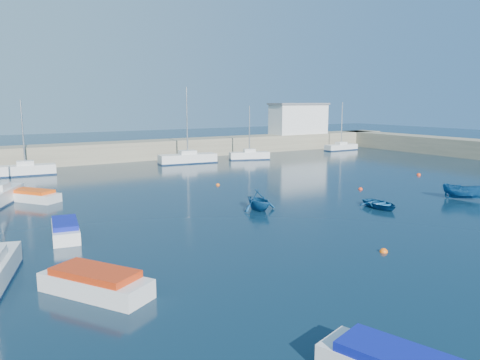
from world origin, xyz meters
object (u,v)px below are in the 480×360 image
harbor_office (298,119)px  motorboat_2 (32,196)px  motorboat_0 (95,283)px  motorboat_1 (65,229)px  sailboat_3 (0,196)px  sailboat_5 (26,170)px  dinghy_center (380,204)px  sailboat_8 (341,147)px  sailboat_7 (249,155)px  sailboat_6 (188,158)px  dinghy_right (465,192)px  dinghy_left (258,200)px

harbor_office → motorboat_2: bearing=-154.0°
motorboat_0 → motorboat_1: 9.63m
sailboat_3 → sailboat_5: size_ratio=1.00×
sailboat_3 → dinghy_center: (24.89, -17.41, -0.32)m
harbor_office → motorboat_1: 57.90m
sailboat_8 → motorboat_1: 58.36m
sailboat_3 → sailboat_7: (32.90, 13.68, -0.05)m
sailboat_6 → sailboat_8: sailboat_6 is taller
sailboat_3 → dinghy_right: 38.41m
harbor_office → dinghy_center: 46.28m
sailboat_8 → dinghy_left: size_ratio=2.70×
sailboat_5 → sailboat_7: 29.08m
sailboat_5 → motorboat_2: sailboat_5 is taller
sailboat_8 → dinghy_center: sailboat_8 is taller
motorboat_1 → motorboat_0: bearing=-85.3°
dinghy_left → dinghy_right: 17.95m
dinghy_center → dinghy_left: 9.51m
sailboat_3 → harbor_office: bearing=50.1°
sailboat_5 → dinghy_left: size_ratio=2.80×
motorboat_1 → dinghy_center: bearing=-2.8°
harbor_office → sailboat_8: bearing=-51.5°
motorboat_1 → harbor_office: bearing=46.1°
sailboat_3 → sailboat_8: 55.54m
sailboat_3 → motorboat_0: size_ratio=1.60×
dinghy_left → sailboat_5: bearing=114.1°
sailboat_6 → sailboat_8: 29.41m
sailboat_6 → motorboat_1: (-21.26, -27.40, -0.19)m
sailboat_8 → dinghy_right: bearing=150.5°
harbor_office → dinghy_right: 43.90m
motorboat_2 → sailboat_6: bearing=-1.3°
sailboat_8 → dinghy_center: (-28.21, -33.72, -0.22)m
sailboat_3 → motorboat_1: (2.47, -12.73, -0.16)m
motorboat_2 → dinghy_left: bearing=-78.1°
motorboat_0 → dinghy_right: bearing=-25.4°
sailboat_6 → dinghy_left: sailboat_6 is taller
motorboat_0 → dinghy_center: 23.65m
sailboat_8 → motorboat_2: 53.39m
dinghy_left → sailboat_8: bearing=38.1°
dinghy_center → dinghy_left: dinghy_left is taller
dinghy_left → dinghy_right: (16.93, -5.97, -0.11)m
sailboat_3 → motorboat_2: bearing=16.8°
sailboat_7 → motorboat_1: size_ratio=1.70×
sailboat_3 → sailboat_5: 15.25m
sailboat_6 → dinghy_right: bearing=-157.2°
dinghy_left → dinghy_right: size_ratio=0.85×
sailboat_6 → dinghy_center: bearing=-171.2°
dinghy_left → motorboat_1: bearing=178.7°
harbor_office → sailboat_5: (-44.64, -7.37, -4.44)m
harbor_office → sailboat_8: sailboat_8 is taller
sailboat_6 → motorboat_2: (-21.36, -15.04, -0.23)m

